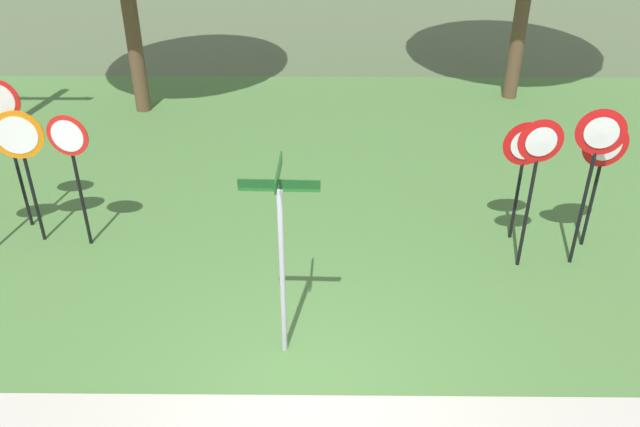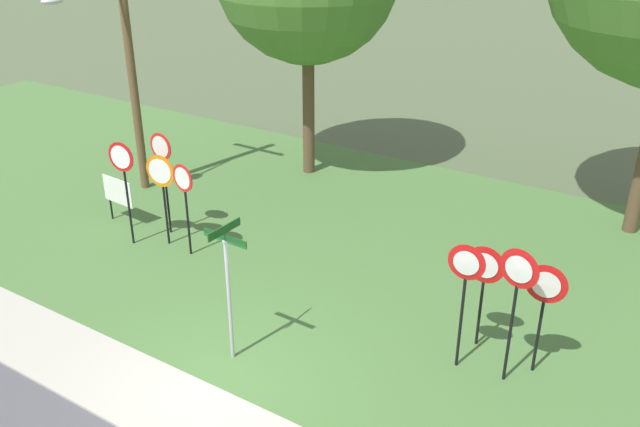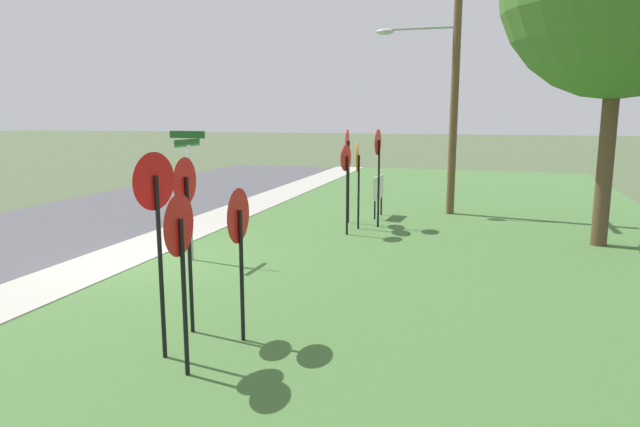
{
  "view_description": "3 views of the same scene",
  "coord_description": "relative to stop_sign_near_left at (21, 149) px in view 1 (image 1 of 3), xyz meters",
  "views": [
    {
      "loc": [
        0.18,
        -5.84,
        6.11
      ],
      "look_at": [
        0.1,
        2.64,
        1.11
      ],
      "focal_mm": 36.96,
      "sensor_mm": 36.0,
      "label": 1
    },
    {
      "loc": [
        6.5,
        -6.86,
        7.82
      ],
      "look_at": [
        -0.28,
        3.76,
        1.87
      ],
      "focal_mm": 37.54,
      "sensor_mm": 36.0,
      "label": 2
    },
    {
      "loc": [
        10.09,
        6.79,
        3.13
      ],
      "look_at": [
        -1.37,
        3.41,
        1.0
      ],
      "focal_mm": 31.57,
      "sensor_mm": 36.0,
      "label": 3
    }
  ],
  "objects": [
    {
      "name": "ground_plane",
      "position": [
        4.6,
        -3.51,
        -1.75
      ],
      "size": [
        160.0,
        160.0,
        0.0
      ],
      "primitive_type": "plane",
      "color": "#4C5B3D"
    },
    {
      "name": "grass_median",
      "position": [
        4.6,
        2.49,
        -1.73
      ],
      "size": [
        44.0,
        12.0,
        0.04
      ],
      "primitive_type": "cube",
      "color": "#477038",
      "rests_on": "ground_plane"
    },
    {
      "name": "stop_sign_near_left",
      "position": [
        0.0,
        0.0,
        0.0
      ],
      "size": [
        0.79,
        0.15,
        2.34
      ],
      "rotation": [
        0.0,
        0.0,
        0.15
      ],
      "color": "black",
      "rests_on": "grass_median"
    },
    {
      "name": "stop_sign_near_right",
      "position": [
        0.83,
        -0.11,
        -0.04
      ],
      "size": [
        0.67,
        0.13,
        2.32
      ],
      "rotation": [
        0.0,
        0.0,
        -0.14
      ],
      "color": "black",
      "rests_on": "grass_median"
    },
    {
      "name": "stop_sign_far_center",
      "position": [
        -0.4,
        0.47,
        0.23
      ],
      "size": [
        0.69,
        0.1,
        2.68
      ],
      "rotation": [
        0.0,
        0.0,
        -0.04
      ],
      "color": "black",
      "rests_on": "grass_median"
    },
    {
      "name": "yield_sign_near_left",
      "position": [
        7.87,
        -0.67,
        0.15
      ],
      "size": [
        0.67,
        0.11,
        2.51
      ],
      "rotation": [
        0.0,
        0.0,
        0.04
      ],
      "color": "black",
      "rests_on": "grass_median"
    },
    {
      "name": "yield_sign_near_right",
      "position": [
        8.73,
        -0.59,
        0.26
      ],
      "size": [
        0.71,
        0.16,
        2.63
      ],
      "rotation": [
        0.0,
        0.0,
        -0.19
      ],
      "color": "black",
      "rests_on": "grass_median"
    },
    {
      "name": "yield_sign_far_left",
      "position": [
        9.09,
        -0.07,
        -0.08
      ],
      "size": [
        0.73,
        0.11,
        2.19
      ],
      "rotation": [
        0.0,
        0.0,
        0.05
      ],
      "color": "black",
      "rests_on": "grass_median"
    },
    {
      "name": "yield_sign_far_right",
      "position": [
        7.94,
        0.14,
        -0.14
      ],
      "size": [
        0.74,
        0.1,
        2.12
      ],
      "rotation": [
        0.0,
        0.0,
        0.02
      ],
      "color": "black",
      "rests_on": "grass_median"
    },
    {
      "name": "street_name_post",
      "position": [
        4.24,
        -2.67,
        -0.06
      ],
      "size": [
        0.96,
        0.82,
        2.74
      ],
      "rotation": [
        0.0,
        0.0,
        -0.03
      ],
      "color": "#9EA0A8",
      "rests_on": "grass_median"
    }
  ]
}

